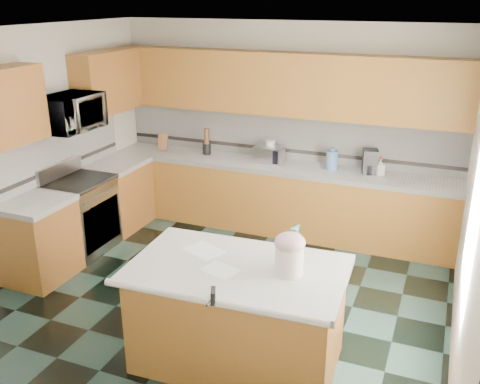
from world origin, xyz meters
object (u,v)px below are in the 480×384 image
at_px(island_top, 238,270).
at_px(knife_block, 163,142).
at_px(island_base, 238,318).
at_px(soap_bottle_island, 296,247).
at_px(toaster_oven, 269,154).
at_px(coffee_maker, 370,161).
at_px(treat_jar, 289,260).

height_order(island_top, knife_block, knife_block).
distance_m(island_base, soap_bottle_island, 0.82).
xyz_separation_m(soap_bottle_island, toaster_oven, (-1.16, 2.67, -0.08)).
height_order(soap_bottle_island, coffee_maker, soap_bottle_island).
bearing_deg(treat_jar, toaster_oven, 99.77).
bearing_deg(toaster_oven, coffee_maker, 0.70).
distance_m(island_base, coffee_maker, 2.98).
bearing_deg(toaster_oven, island_top, -76.34).
xyz_separation_m(treat_jar, knife_block, (-2.72, 2.78, -0.00)).
relative_size(soap_bottle_island, toaster_oven, 0.99).
xyz_separation_m(knife_block, toaster_oven, (1.59, 0.00, -0.01)).
height_order(treat_jar, coffee_maker, coffee_maker).
distance_m(knife_block, coffee_maker, 2.89).
bearing_deg(island_top, coffee_maker, 75.34).
relative_size(treat_jar, soap_bottle_island, 0.64).
height_order(treat_jar, toaster_oven, treat_jar).
xyz_separation_m(treat_jar, coffee_maker, (0.17, 2.81, 0.03)).
xyz_separation_m(soap_bottle_island, coffee_maker, (0.15, 2.70, -0.03)).
bearing_deg(coffee_maker, island_top, -116.60).
bearing_deg(island_base, soap_bottle_island, 16.58).
bearing_deg(coffee_maker, toaster_oven, 166.38).
distance_m(island_base, island_top, 0.46).
height_order(island_top, treat_jar, treat_jar).
distance_m(island_base, knife_block, 3.69).
bearing_deg(coffee_maker, knife_block, 165.66).
bearing_deg(coffee_maker, island_base, -116.60).
bearing_deg(soap_bottle_island, island_base, -138.46).
bearing_deg(knife_block, toaster_oven, -20.45).
xyz_separation_m(island_base, coffee_maker, (0.59, 2.85, 0.64)).
bearing_deg(island_top, treat_jar, 2.75).
bearing_deg(island_base, treat_jar, 2.75).
relative_size(island_base, treat_jar, 7.04).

